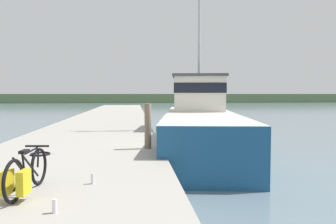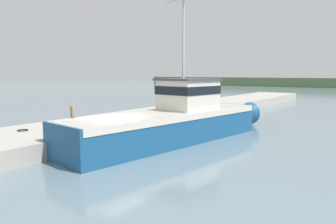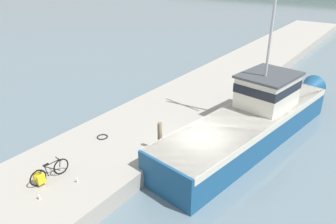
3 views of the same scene
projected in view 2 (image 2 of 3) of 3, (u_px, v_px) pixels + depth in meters
ground_plane at (112, 152)px, 15.84m from camera, size 320.00×320.00×0.00m
dock_pier at (60, 135)px, 18.04m from camera, size 5.55×80.00×0.83m
fishing_boat_main at (178, 119)px, 18.51m from camera, size 4.88×15.49×9.37m
mooring_post at (73, 120)px, 15.80m from camera, size 0.22×0.22×1.43m
hose_coil at (23, 130)px, 17.04m from camera, size 0.55×0.55×0.05m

